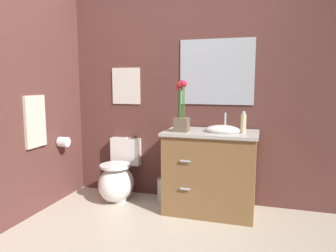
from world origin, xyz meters
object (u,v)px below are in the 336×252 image
at_px(wall_poster, 126,86).
at_px(hanging_towel, 35,121).
at_px(soap_bottle, 243,123).
at_px(toilet_paper_roll, 64,142).
at_px(vanity_cabinet, 211,171).
at_px(flower_vase, 182,113).
at_px(trash_bin, 165,190).
at_px(toilet, 118,179).
at_px(wall_mirror, 216,72).

relative_size(wall_poster, hanging_towel, 0.81).
height_order(soap_bottle, toilet_paper_roll, soap_bottle).
xyz_separation_m(vanity_cabinet, flower_vase, (-0.29, -0.09, 0.60)).
height_order(trash_bin, wall_poster, wall_poster).
relative_size(soap_bottle, toilet_paper_roll, 1.94).
bearing_deg(wall_poster, toilet_paper_roll, -140.54).
distance_m(toilet, flower_vase, 1.11).
height_order(flower_vase, wall_mirror, wall_mirror).
bearing_deg(flower_vase, vanity_cabinet, 17.95).
bearing_deg(wall_mirror, hanging_towel, -153.58).
height_order(toilet, trash_bin, toilet).
relative_size(wall_poster, wall_mirror, 0.53).
relative_size(toilet, soap_bottle, 3.23).
relative_size(hanging_towel, toilet_paper_roll, 4.73).
bearing_deg(soap_bottle, trash_bin, 170.60).
height_order(toilet, toilet_paper_roll, toilet_paper_roll).
bearing_deg(wall_mirror, soap_bottle, -44.76).
xyz_separation_m(trash_bin, toilet_paper_roll, (-1.10, -0.29, 0.54)).
xyz_separation_m(flower_vase, toilet_paper_roll, (-1.34, -0.08, -0.35)).
bearing_deg(toilet, soap_bottle, -2.01).
xyz_separation_m(toilet, hanging_towel, (-0.62, -0.57, 0.71)).
bearing_deg(vanity_cabinet, hanging_towel, -162.18).
relative_size(vanity_cabinet, toilet_paper_roll, 9.33).
xyz_separation_m(wall_poster, hanging_towel, (-0.62, -0.84, -0.35)).
bearing_deg(trash_bin, soap_bottle, -9.40).
xyz_separation_m(flower_vase, soap_bottle, (0.60, 0.07, -0.09)).
bearing_deg(hanging_towel, toilet_paper_roll, 81.57).
xyz_separation_m(vanity_cabinet, wall_mirror, (-0.00, 0.29, 1.01)).
relative_size(soap_bottle, wall_poster, 0.50).
bearing_deg(toilet, flower_vase, -8.74).
bearing_deg(soap_bottle, vanity_cabinet, 176.01).
xyz_separation_m(soap_bottle, trash_bin, (-0.84, 0.14, -0.81)).
relative_size(soap_bottle, wall_mirror, 0.27).
xyz_separation_m(hanging_towel, toilet_paper_roll, (0.06, 0.37, -0.27)).
bearing_deg(soap_bottle, hanging_towel, -165.45).
distance_m(wall_poster, hanging_towel, 1.10).
xyz_separation_m(wall_poster, wall_mirror, (1.06, 0.00, 0.15)).
relative_size(flower_vase, wall_poster, 1.22).
bearing_deg(wall_mirror, toilet_paper_roll, -164.08).
bearing_deg(trash_bin, flower_vase, -41.35).
bearing_deg(trash_bin, vanity_cabinet, -12.57).
bearing_deg(wall_poster, trash_bin, -18.15).
distance_m(flower_vase, hanging_towel, 1.47).
height_order(vanity_cabinet, trash_bin, vanity_cabinet).
height_order(flower_vase, soap_bottle, flower_vase).
height_order(flower_vase, wall_poster, wall_poster).
bearing_deg(wall_mirror, vanity_cabinet, -89.46).
distance_m(soap_bottle, trash_bin, 1.18).
bearing_deg(vanity_cabinet, toilet, 178.58).
height_order(vanity_cabinet, hanging_towel, hanging_towel).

